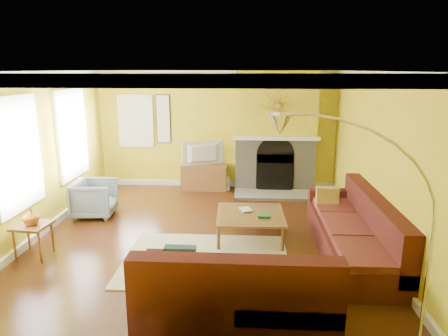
# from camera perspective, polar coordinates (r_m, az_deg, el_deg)

# --- Properties ---
(floor) EXTENTS (5.50, 6.00, 0.02)m
(floor) POSITION_cam_1_polar(r_m,az_deg,el_deg) (6.83, -2.96, -9.73)
(floor) COLOR #532A11
(floor) RESTS_ON ground
(ceiling) EXTENTS (5.50, 6.00, 0.02)m
(ceiling) POSITION_cam_1_polar(r_m,az_deg,el_deg) (6.26, -3.28, 13.74)
(ceiling) COLOR white
(ceiling) RESTS_ON ground
(wall_back) EXTENTS (5.50, 0.02, 2.70)m
(wall_back) POSITION_cam_1_polar(r_m,az_deg,el_deg) (9.35, -1.02, 5.46)
(wall_back) COLOR gold
(wall_back) RESTS_ON ground
(wall_front) EXTENTS (5.50, 0.02, 2.70)m
(wall_front) POSITION_cam_1_polar(r_m,az_deg,el_deg) (3.56, -8.66, -9.03)
(wall_front) COLOR gold
(wall_front) RESTS_ON ground
(wall_left) EXTENTS (0.02, 6.00, 2.70)m
(wall_left) POSITION_cam_1_polar(r_m,az_deg,el_deg) (7.26, -25.32, 1.63)
(wall_left) COLOR gold
(wall_left) RESTS_ON ground
(wall_right) EXTENTS (0.02, 6.00, 2.70)m
(wall_right) POSITION_cam_1_polar(r_m,az_deg,el_deg) (6.68, 21.12, 1.08)
(wall_right) COLOR gold
(wall_right) RESTS_ON ground
(baseboard) EXTENTS (5.50, 6.00, 0.12)m
(baseboard) POSITION_cam_1_polar(r_m,az_deg,el_deg) (6.80, -2.97, -9.19)
(baseboard) COLOR white
(baseboard) RESTS_ON floor
(crown_molding) EXTENTS (5.50, 6.00, 0.12)m
(crown_molding) POSITION_cam_1_polar(r_m,az_deg,el_deg) (6.26, -3.27, 13.10)
(crown_molding) COLOR white
(crown_molding) RESTS_ON ceiling
(window_left_near) EXTENTS (0.06, 1.22, 1.72)m
(window_left_near) POSITION_cam_1_polar(r_m,az_deg,el_deg) (8.36, -20.99, 4.56)
(window_left_near) COLOR white
(window_left_near) RESTS_ON wall_left
(window_left_far) EXTENTS (0.06, 1.22, 1.72)m
(window_left_far) POSITION_cam_1_polar(r_m,az_deg,el_deg) (6.70, -27.56, 1.77)
(window_left_far) COLOR white
(window_left_far) RESTS_ON wall_left
(window_back) EXTENTS (0.82, 0.06, 1.22)m
(window_back) POSITION_cam_1_polar(r_m,az_deg,el_deg) (9.61, -12.49, 6.57)
(window_back) COLOR white
(window_back) RESTS_ON wall_back
(wall_art) EXTENTS (0.34, 0.04, 1.14)m
(wall_art) POSITION_cam_1_polar(r_m,az_deg,el_deg) (9.46, -8.67, 6.93)
(wall_art) COLOR white
(wall_art) RESTS_ON wall_back
(fireplace) EXTENTS (1.80, 0.40, 2.70)m
(fireplace) POSITION_cam_1_polar(r_m,az_deg,el_deg) (9.14, 7.38, 5.15)
(fireplace) COLOR gray
(fireplace) RESTS_ON floor
(mantel) EXTENTS (1.92, 0.22, 0.08)m
(mantel) POSITION_cam_1_polar(r_m,az_deg,el_deg) (8.92, 7.46, 4.28)
(mantel) COLOR white
(mantel) RESTS_ON fireplace
(hearth) EXTENTS (1.80, 0.70, 0.06)m
(hearth) POSITION_cam_1_polar(r_m,az_deg,el_deg) (8.91, 7.34, -3.82)
(hearth) COLOR gray
(hearth) RESTS_ON floor
(sunburst) EXTENTS (0.70, 0.04, 0.70)m
(sunburst) POSITION_cam_1_polar(r_m,az_deg,el_deg) (8.84, 7.60, 8.77)
(sunburst) COLOR olive
(sunburst) RESTS_ON fireplace
(rug) EXTENTS (2.40, 1.80, 0.02)m
(rug) POSITION_cam_1_polar(r_m,az_deg,el_deg) (6.02, -2.57, -12.96)
(rug) COLOR beige
(rug) RESTS_ON floor
(sectional_sofa) EXTENTS (3.23, 3.60, 0.90)m
(sectional_sofa) POSITION_cam_1_polar(r_m,az_deg,el_deg) (5.80, 7.33, -9.35)
(sectional_sofa) COLOR #471816
(sectional_sofa) RESTS_ON floor
(coffee_table) EXTENTS (1.12, 1.12, 0.43)m
(coffee_table) POSITION_cam_1_polar(r_m,az_deg,el_deg) (6.68, 3.78, -8.21)
(coffee_table) COLOR white
(coffee_table) RESTS_ON floor
(media_console) EXTENTS (1.04, 0.47, 0.57)m
(media_console) POSITION_cam_1_polar(r_m,az_deg,el_deg) (9.30, -2.83, -1.31)
(media_console) COLOR brown
(media_console) RESTS_ON floor
(tv) EXTENTS (0.93, 0.47, 0.55)m
(tv) POSITION_cam_1_polar(r_m,az_deg,el_deg) (9.16, -2.87, 2.08)
(tv) COLOR black
(tv) RESTS_ON media_console
(subwoofer) EXTENTS (0.27, 0.27, 0.27)m
(subwoofer) POSITION_cam_1_polar(r_m,az_deg,el_deg) (9.32, 0.01, -2.22)
(subwoofer) COLOR white
(subwoofer) RESTS_ON floor
(armchair) EXTENTS (0.83, 0.81, 0.69)m
(armchair) POSITION_cam_1_polar(r_m,az_deg,el_deg) (7.97, -18.02, -4.16)
(armchair) COLOR slate
(armchair) RESTS_ON floor
(side_table) EXTENTS (0.52, 0.52, 0.52)m
(side_table) POSITION_cam_1_polar(r_m,az_deg,el_deg) (6.64, -25.52, -9.35)
(side_table) COLOR brown
(side_table) RESTS_ON floor
(vase) EXTENTS (0.27, 0.27, 0.25)m
(vase) POSITION_cam_1_polar(r_m,az_deg,el_deg) (6.51, -25.87, -6.24)
(vase) COLOR orange
(vase) RESTS_ON side_table
(book) EXTENTS (0.24, 0.28, 0.02)m
(book) POSITION_cam_1_polar(r_m,az_deg,el_deg) (6.70, 2.39, -6.03)
(book) COLOR white
(book) RESTS_ON coffee_table
(arc_lamp) EXTENTS (1.48, 0.36, 2.35)m
(arc_lamp) POSITION_cam_1_polar(r_m,az_deg,el_deg) (3.89, 18.74, -10.40)
(arc_lamp) COLOR silver
(arc_lamp) RESTS_ON floor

